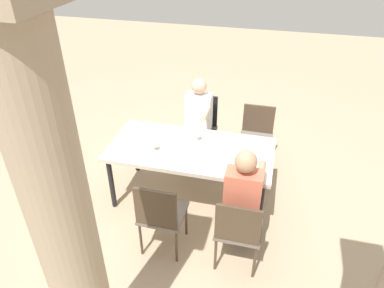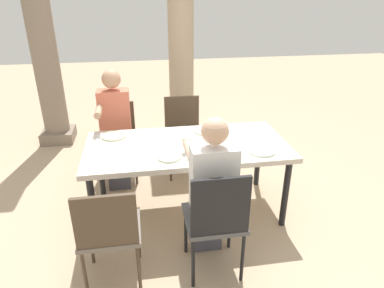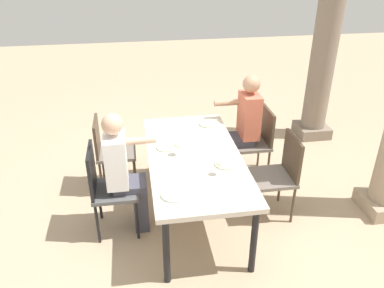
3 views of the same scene
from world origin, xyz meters
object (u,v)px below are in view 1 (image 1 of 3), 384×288
object	(u,v)px
chair_mid_north	(160,213)
plate_3	(147,129)
chair_west_south	(257,134)
plate_1	(212,138)
plate_0	(248,171)
diner_man_white	(198,123)
wine_glass_2	(153,143)
wine_glass_1	(197,133)
diner_woman_green	(243,201)
chair_west_north	(238,228)
chair_mid_south	(200,125)
stone_column_centre	(68,240)
dining_table	(191,153)
plate_2	(165,158)

from	to	relation	value
chair_mid_north	plate_3	size ratio (longest dim) A/B	3.70
chair_west_south	plate_1	world-z (taller)	chair_west_south
plate_3	plate_0	bearing A→B (deg)	157.16
diner_man_white	wine_glass_2	distance (m)	0.94
diner_man_white	wine_glass_1	xyz separation A→B (m)	(-0.11, 0.54, 0.17)
diner_woman_green	chair_west_north	bearing A→B (deg)	89.05
wine_glass_1	chair_west_south	bearing A→B (deg)	-132.77
chair_mid_south	chair_west_north	bearing A→B (deg)	113.84
diner_man_white	stone_column_centre	xyz separation A→B (m)	(0.15, 2.77, 0.70)
chair_west_north	diner_woman_green	distance (m)	0.26
stone_column_centre	plate_0	world-z (taller)	stone_column_centre
diner_woman_green	wine_glass_2	xyz separation A→B (m)	(1.08, -0.53, 0.16)
dining_table	chair_west_north	bearing A→B (deg)	128.26
chair_west_south	diner_man_white	bearing A→B (deg)	12.95
diner_man_white	plate_1	world-z (taller)	diner_man_white
wine_glass_1	chair_west_north	bearing A→B (deg)	122.53
chair_mid_south	plate_1	size ratio (longest dim) A/B	4.57
chair_mid_south	stone_column_centre	size ratio (longest dim) A/B	0.33
chair_west_north	stone_column_centre	distance (m)	1.74
chair_west_south	stone_column_centre	bearing A→B (deg)	72.66
chair_west_south	plate_0	bearing A→B (deg)	89.86
chair_west_north	chair_mid_south	xyz separation A→B (m)	(0.78, -1.76, 0.03)
dining_table	chair_west_south	size ratio (longest dim) A/B	2.14
chair_west_south	plate_2	distance (m)	1.49
chair_west_south	chair_mid_north	world-z (taller)	chair_mid_north
chair_mid_south	plate_2	world-z (taller)	chair_mid_south
wine_glass_2	diner_woman_green	bearing A→B (deg)	153.90
chair_west_north	wine_glass_2	world-z (taller)	wine_glass_2
plate_0	wine_glass_1	world-z (taller)	wine_glass_1
chair_mid_north	diner_woman_green	bearing A→B (deg)	-166.97
dining_table	plate_2	distance (m)	0.36
diner_man_white	plate_0	size ratio (longest dim) A/B	5.32
stone_column_centre	diner_woman_green	bearing A→B (deg)	-123.96
chair_west_south	stone_column_centre	size ratio (longest dim) A/B	0.31
chair_west_south	plate_1	distance (m)	0.82
chair_west_south	chair_mid_north	xyz separation A→B (m)	(0.78, 1.76, 0.00)
chair_west_north	chair_mid_north	distance (m)	0.78
chair_mid_south	plate_1	xyz separation A→B (m)	(-0.28, 0.62, 0.21)
chair_west_north	plate_3	world-z (taller)	chair_west_north
chair_west_south	chair_mid_south	xyz separation A→B (m)	(0.78, -0.01, 0.02)
diner_woman_green	plate_3	world-z (taller)	diner_woman_green
chair_west_south	wine_glass_2	bearing A→B (deg)	44.06
chair_mid_south	diner_man_white	size ratio (longest dim) A/B	0.74
plate_3	diner_woman_green	bearing A→B (deg)	143.92
chair_mid_south	plate_0	world-z (taller)	chair_mid_south
chair_mid_north	wine_glass_1	distance (m)	1.10
dining_table	diner_woman_green	size ratio (longest dim) A/B	1.45
chair_mid_south	plate_1	distance (m)	0.71
stone_column_centre	wine_glass_1	distance (m)	2.31
chair_west_south	diner_man_white	xyz separation A→B (m)	(0.77, 0.18, 0.16)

